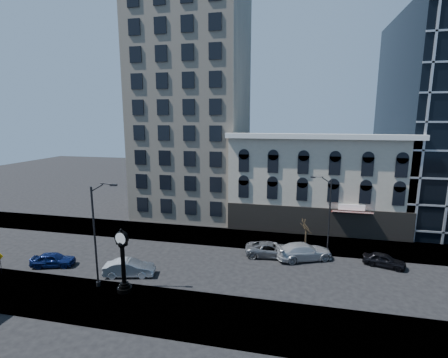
% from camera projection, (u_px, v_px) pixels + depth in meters
% --- Properties ---
extents(ground, '(160.00, 160.00, 0.00)m').
position_uv_depth(ground, '(196.00, 265.00, 32.10)').
color(ground, black).
rests_on(ground, ground).
extents(sidewalk_far, '(160.00, 6.00, 0.12)m').
position_uv_depth(sidewalk_far, '(215.00, 236.00, 39.77)').
color(sidewalk_far, gray).
rests_on(sidewalk_far, ground).
extents(sidewalk_near, '(160.00, 6.00, 0.12)m').
position_uv_depth(sidewalk_near, '(164.00, 310.00, 24.42)').
color(sidewalk_near, gray).
rests_on(sidewalk_near, ground).
extents(cream_tower, '(15.90, 15.40, 42.50)m').
position_uv_depth(cream_tower, '(192.00, 84.00, 47.99)').
color(cream_tower, beige).
rests_on(cream_tower, ground).
extents(victorian_row, '(22.60, 11.19, 12.50)m').
position_uv_depth(victorian_row, '(315.00, 181.00, 43.70)').
color(victorian_row, '#BCB19B').
rests_on(victorian_row, ground).
extents(street_clock, '(1.23, 1.23, 5.43)m').
position_uv_depth(street_clock, '(123.00, 263.00, 26.56)').
color(street_clock, black).
rests_on(street_clock, sidewalk_near).
extents(street_lamp_near, '(2.38, 0.61, 9.23)m').
position_uv_depth(street_lamp_near, '(100.00, 208.00, 26.45)').
color(street_lamp_near, black).
rests_on(street_lamp_near, sidewalk_near).
extents(street_lamp_far, '(2.11, 0.77, 8.31)m').
position_uv_depth(street_lamp_far, '(325.00, 194.00, 34.20)').
color(street_lamp_far, black).
rests_on(street_lamp_far, sidewalk_far).
extents(bare_tree_far, '(2.26, 2.26, 3.89)m').
position_uv_depth(bare_tree_far, '(307.00, 222.00, 35.77)').
color(bare_tree_far, '#322719').
rests_on(bare_tree_far, sidewalk_far).
extents(warning_sign, '(0.68, 0.16, 2.12)m').
position_uv_depth(warning_sign, '(0.00, 259.00, 29.63)').
color(warning_sign, black).
rests_on(warning_sign, sidewalk_near).
extents(car_near_a, '(4.35, 2.71, 1.38)m').
position_uv_depth(car_near_a, '(53.00, 259.00, 31.67)').
color(car_near_a, '#0C194C').
rests_on(car_near_a, ground).
extents(car_near_b, '(4.81, 2.64, 1.50)m').
position_uv_depth(car_near_b, '(129.00, 268.00, 29.75)').
color(car_near_b, '#A5A8AD').
rests_on(car_near_b, ground).
extents(car_far_a, '(5.48, 2.84, 1.47)m').
position_uv_depth(car_far_a, '(271.00, 250.00, 33.97)').
color(car_far_a, '#595B60').
rests_on(car_far_a, ground).
extents(car_far_b, '(6.29, 4.51, 1.69)m').
position_uv_depth(car_far_b, '(304.00, 251.00, 33.23)').
color(car_far_b, '#A5A8AD').
rests_on(car_far_b, ground).
extents(car_far_c, '(4.12, 2.61, 1.31)m').
position_uv_depth(car_far_c, '(384.00, 260.00, 31.63)').
color(car_far_c, black).
rests_on(car_far_c, ground).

